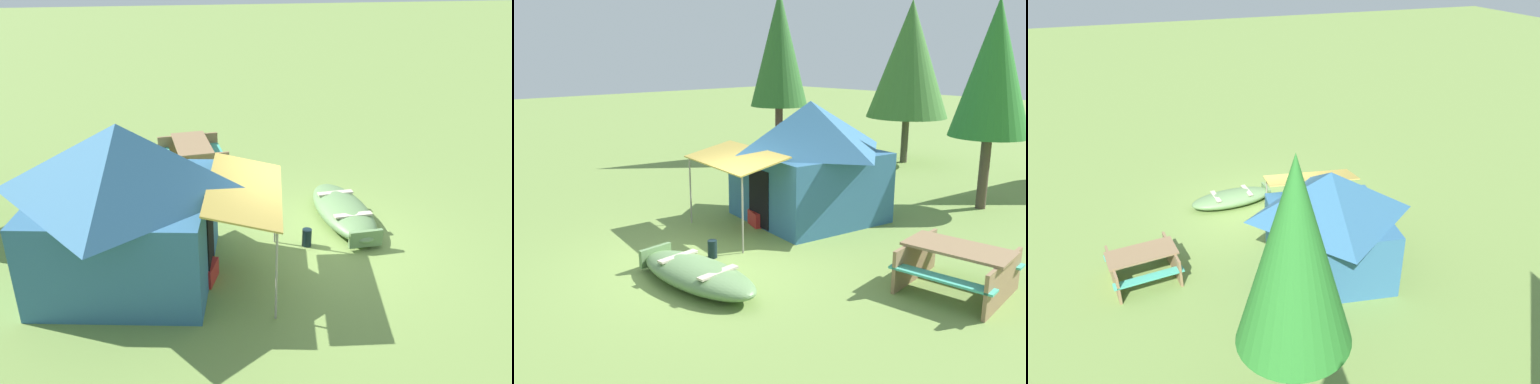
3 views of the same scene
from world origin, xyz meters
The scene contains 9 objects.
ground_plane centered at (0.00, 0.00, 0.00)m, with size 80.00×80.00×0.00m, color olive.
beached_rowboat centered at (0.76, -0.83, 0.22)m, with size 2.63×1.20×0.43m.
canvas_cabin_tent centered at (-0.64, 3.31, 1.41)m, with size 3.37×4.40×2.71m.
picnic_table centered at (3.75, 2.14, 0.47)m, with size 1.81×1.72×0.76m.
cooler_box centered at (-0.99, 2.09, 0.16)m, with size 0.50×0.38×0.33m, color #B12423.
fuel_can centered at (-0.10, 0.12, 0.17)m, with size 0.18×0.18×0.34m, color black.
pine_tree_back_right centered at (-2.95, 10.59, 3.52)m, with size 2.75×2.75×5.47m.
pine_tree_far_center centered at (-6.48, 7.87, 3.87)m, with size 2.03×2.03×5.90m.
pine_tree_side centered at (1.70, 7.05, 3.38)m, with size 1.87×1.87×5.01m.
Camera 2 is at (7.68, -5.52, 3.75)m, focal length 37.86 mm.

